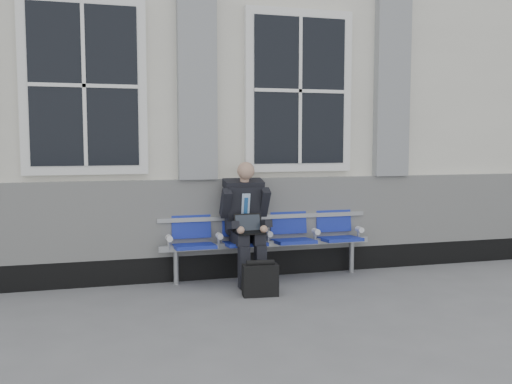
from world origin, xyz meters
name	(u,v)px	position (x,y,z in m)	size (l,w,h in m)	color
ground	(314,308)	(0.00, 0.00, 0.00)	(70.00, 70.00, 0.00)	slate
station_building	(231,103)	(-0.02, 3.47, 2.22)	(14.40, 4.40, 4.49)	silver
bench	(267,233)	(-0.09, 1.32, 0.55)	(2.60, 0.47, 0.91)	#9EA0A3
businessman	(246,218)	(-0.39, 1.19, 0.76)	(0.56, 0.75, 1.41)	black
briefcase	(260,279)	(-0.39, 0.57, 0.18)	(0.39, 0.20, 0.39)	black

